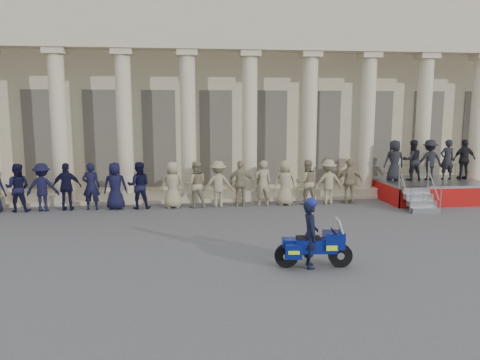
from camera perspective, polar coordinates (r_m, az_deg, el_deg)
name	(u,v)px	position (r m, az deg, el deg)	size (l,w,h in m)	color
ground	(243,258)	(12.51, 0.37, -9.53)	(90.00, 90.00, 0.00)	#464648
building	(210,98)	(26.58, -3.71, 9.99)	(40.00, 12.50, 9.00)	#B7AA89
officer_rank	(103,186)	(18.96, -16.34, -0.72)	(21.49, 0.70, 1.86)	black
reviewing_stand	(428,168)	(21.59, 21.94, 1.40)	(4.24, 4.07, 2.60)	gray
motorcycle	(314,246)	(11.84, 9.04, -7.97)	(1.94, 0.83, 1.25)	black
rider	(310,233)	(11.73, 8.57, -6.38)	(0.46, 0.65, 1.77)	black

